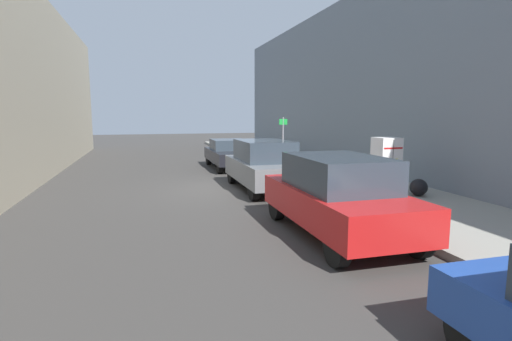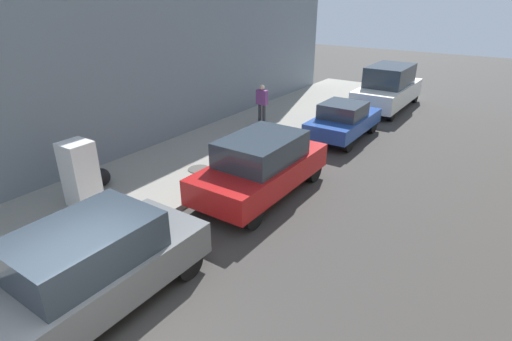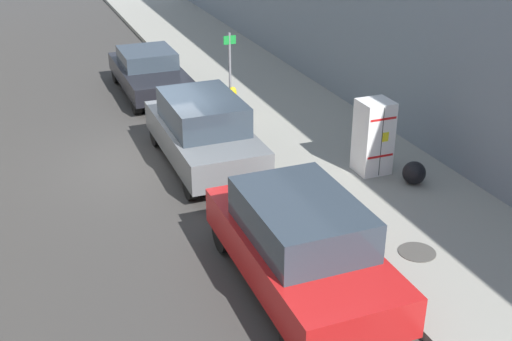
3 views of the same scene
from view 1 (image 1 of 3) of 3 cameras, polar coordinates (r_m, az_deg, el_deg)
name	(u,v)px [view 1 (image 1 of 3)]	position (r m, az deg, el deg)	size (l,w,h in m)	color
ground_plane	(233,188)	(14.37, -3.31, -2.55)	(80.00, 80.00, 0.00)	#383533
sidewalk_slab	(340,181)	(15.80, 11.93, -1.43)	(4.06, 44.00, 0.17)	gray
building_facade_near	(415,79)	(17.31, 21.71, 12.08)	(2.17, 39.60, 8.04)	slate
discarded_refrigerator	(386,165)	(13.46, 18.06, 0.81)	(0.73, 0.72, 1.74)	white
manhole_cover	(430,220)	(10.33, 23.62, -6.49)	(0.70, 0.70, 0.02)	#47443F
street_sign_post	(283,141)	(17.04, 3.87, 4.18)	(0.36, 0.07, 2.35)	slate
fire_hydrant	(284,163)	(16.99, 4.07, 1.12)	(0.22, 0.22, 0.83)	gold
trash_bag	(419,187)	(13.12, 22.22, -2.25)	(0.53, 0.53, 0.53)	black
parked_sedan_dark	(230,153)	(19.60, -3.79, 2.47)	(1.86, 4.42, 1.40)	black
parked_suv_gray	(264,165)	(13.94, 1.17, 0.84)	(1.89, 4.40, 1.74)	slate
parked_suv_red	(338,195)	(8.87, 11.58, -3.44)	(1.94, 4.51, 1.76)	red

